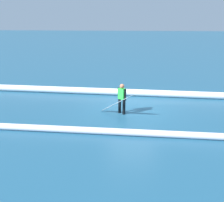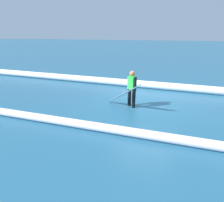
% 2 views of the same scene
% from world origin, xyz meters
% --- Properties ---
extents(ground_plane, '(135.72, 135.72, 0.00)m').
position_xyz_m(ground_plane, '(0.00, 0.00, 0.00)').
color(ground_plane, '#235978').
extents(surfer, '(0.42, 0.44, 1.48)m').
position_xyz_m(surfer, '(0.51, 0.73, 0.83)').
color(surfer, black).
rests_on(surfer, ground_plane).
extents(surfboard, '(1.77, 1.36, 1.26)m').
position_xyz_m(surfboard, '(0.74, 1.01, 0.62)').
color(surfboard, white).
rests_on(surfboard, ground_plane).
extents(wave_crest_foreground, '(23.17, 1.80, 0.39)m').
position_xyz_m(wave_crest_foreground, '(0.36, -2.41, 0.20)').
color(wave_crest_foreground, white).
rests_on(wave_crest_foreground, ground_plane).
extents(wave_crest_midground, '(15.05, 0.87, 0.28)m').
position_xyz_m(wave_crest_midground, '(-0.28, 3.28, 0.14)').
color(wave_crest_midground, white).
rests_on(wave_crest_midground, ground_plane).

